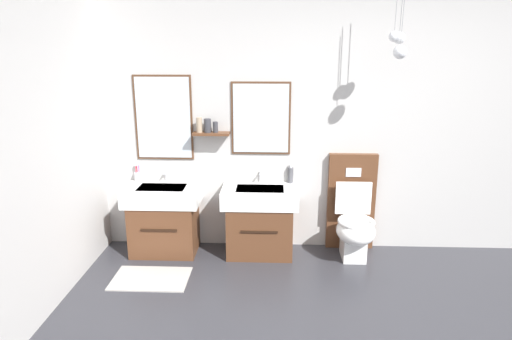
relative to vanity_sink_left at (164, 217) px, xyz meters
The scene contains 9 objects.
wall_back 2.21m from the vanity_sink_left, ahead, with size 5.48×0.63×2.71m.
bath_mat 0.69m from the vanity_sink_left, 90.00° to the right, with size 0.68×0.44×0.01m, color #9E9993.
vanity_sink_left is the anchor object (origin of this frame).
tap_on_left_sink 0.43m from the vanity_sink_left, 90.00° to the left, with size 0.03×0.13×0.11m.
vanity_sink_right 0.96m from the vanity_sink_left, ahead, with size 0.74×0.48×0.69m.
tap_on_right_sink 1.06m from the vanity_sink_left, 10.14° to the left, with size 0.03×0.13×0.11m.
toilet 1.89m from the vanity_sink_left, ahead, with size 0.48×0.62×1.00m.
toothbrush_cup 0.51m from the vanity_sink_left, 151.23° to the left, with size 0.07×0.07×0.20m.
soap_dispenser 1.34m from the vanity_sink_left, ahead, with size 0.06×0.06×0.19m.
Camera 1 is at (-0.88, -2.34, 2.02)m, focal length 31.30 mm.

